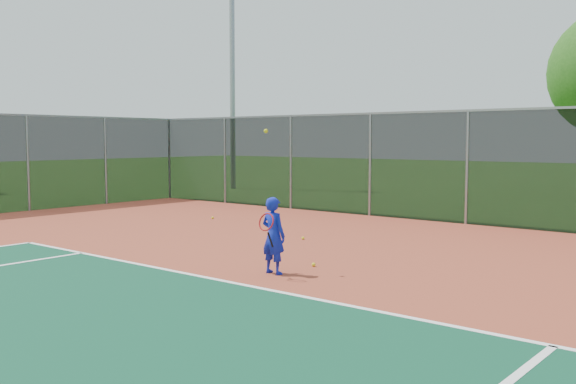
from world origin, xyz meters
The scene contains 6 objects.
court_apron centered at (0.00, 2.00, 0.01)m, with size 30.00×20.00×0.02m, color #9B3E27.
tennis_player centered at (-2.83, 3.95, 0.67)m, with size 0.59×0.57×2.42m.
practice_ball_2 centered at (-4.70, 7.14, 0.06)m, with size 0.07×0.07×0.07m, color yellow.
practice_ball_3 centered at (-8.97, 8.46, 0.06)m, with size 0.07×0.07×0.07m, color yellow.
practice_ball_4 centered at (-2.68, 4.86, 0.06)m, with size 0.07×0.07×0.07m, color yellow.
floodlight_nw centered at (-16.66, 17.18, 6.54)m, with size 0.90×0.40×11.54m.
Camera 1 is at (4.07, -4.08, 2.27)m, focal length 40.00 mm.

